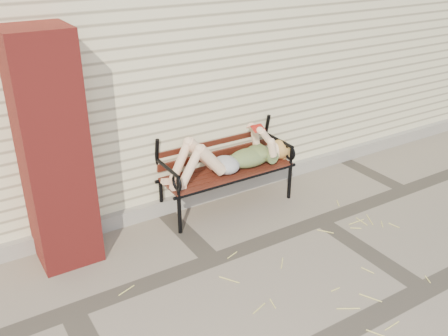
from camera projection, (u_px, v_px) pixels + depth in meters
ground at (320, 221)px, 4.98m from camera, size 80.00×80.00×0.00m
house_wall at (178, 25)px, 6.65m from camera, size 8.00×4.00×3.00m
foundation_strip at (264, 178)px, 5.70m from camera, size 8.00×0.10×0.15m
brick_pillar at (53, 152)px, 4.04m from camera, size 0.50×0.50×2.00m
garden_bench at (223, 156)px, 5.10m from camera, size 1.50×0.60×0.97m
reading_woman at (230, 156)px, 5.00m from camera, size 1.42×0.32×0.45m
straw_scatter at (281, 280)px, 4.13m from camera, size 3.04×1.73×0.01m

